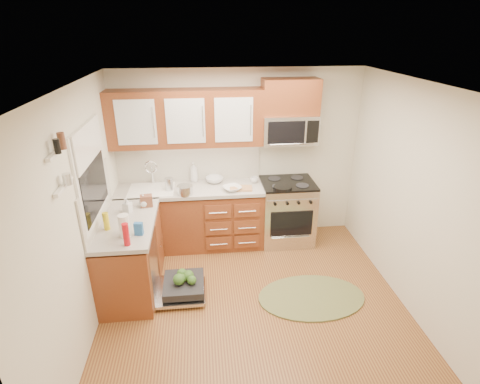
{
  "coord_description": "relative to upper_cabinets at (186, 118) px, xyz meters",
  "views": [
    {
      "loc": [
        -0.54,
        -3.42,
        3.0
      ],
      "look_at": [
        -0.08,
        0.85,
        1.09
      ],
      "focal_mm": 28.0,
      "sensor_mm": 36.0,
      "label": 1
    }
  ],
  "objects": [
    {
      "name": "wall_left",
      "position": [
        -1.02,
        -1.57,
        -0.62
      ],
      "size": [
        0.04,
        3.5,
        2.5
      ],
      "primitive_type": "cube",
      "color": "beige",
      "rests_on": "ground"
    },
    {
      "name": "paper_towel_roll",
      "position": [
        -0.66,
        -1.39,
        -0.82
      ],
      "size": [
        0.13,
        0.13,
        0.26
      ],
      "primitive_type": "cylinder",
      "rotation": [
        0.0,
        0.0,
        -0.09
      ],
      "color": "white",
      "rests_on": "countertop_left"
    },
    {
      "name": "floor",
      "position": [
        0.73,
        -1.57,
        -1.88
      ],
      "size": [
        3.5,
        3.5,
        0.0
      ],
      "primitive_type": "plane",
      "color": "brown",
      "rests_on": "ground"
    },
    {
      "name": "red_bottle",
      "position": [
        -0.62,
        -1.57,
        -0.83
      ],
      "size": [
        0.08,
        0.08,
        0.25
      ],
      "primitive_type": "cylinder",
      "rotation": [
        0.0,
        0.0,
        0.17
      ],
      "color": "#B30E17",
      "rests_on": "countertop_left"
    },
    {
      "name": "wooden_box",
      "position": [
        -0.52,
        -0.67,
        -0.88
      ],
      "size": [
        0.16,
        0.12,
        0.15
      ],
      "primitive_type": "cube",
      "rotation": [
        0.0,
        0.0,
        0.13
      ],
      "color": "brown",
      "rests_on": "countertop_left"
    },
    {
      "name": "soap_bottle_b",
      "position": [
        -0.73,
        -0.82,
        -0.85
      ],
      "size": [
        0.12,
        0.12,
        0.2
      ],
      "primitive_type": "imported",
      "rotation": [
        0.0,
        0.0,
        -0.43
      ],
      "color": "#999999",
      "rests_on": "countertop_left"
    },
    {
      "name": "base_cabinet_left",
      "position": [
        -0.72,
        -1.05,
        -1.45
      ],
      "size": [
        0.6,
        1.25,
        0.85
      ],
      "primitive_type": "cube",
      "color": "maroon",
      "rests_on": "ground"
    },
    {
      "name": "wall_back",
      "position": [
        0.73,
        0.18,
        -0.62
      ],
      "size": [
        3.5,
        0.04,
        2.5
      ],
      "primitive_type": "cube",
      "color": "beige",
      "rests_on": "ground"
    },
    {
      "name": "base_cabinet_back",
      "position": [
        0.0,
        -0.12,
        -1.45
      ],
      "size": [
        2.05,
        0.6,
        0.85
      ],
      "primitive_type": "cube",
      "color": "maroon",
      "rests_on": "ground"
    },
    {
      "name": "microwave",
      "position": [
        1.41,
        -0.02,
        -0.18
      ],
      "size": [
        0.76,
        0.38,
        0.4
      ],
      "primitive_type": null,
      "color": "silver",
      "rests_on": "ground"
    },
    {
      "name": "rug",
      "position": [
        1.43,
        -1.51,
        -1.86
      ],
      "size": [
        1.5,
        1.23,
        0.02
      ],
      "primitive_type": null,
      "rotation": [
        0.0,
        0.0,
        -0.35
      ],
      "color": "#62653A",
      "rests_on": "ground"
    },
    {
      "name": "countertop_left",
      "position": [
        -0.71,
        -1.05,
        -0.97
      ],
      "size": [
        0.64,
        1.27,
        0.05
      ],
      "primitive_type": "cube",
      "color": "#A49E96",
      "rests_on": "base_cabinet_left"
    },
    {
      "name": "range",
      "position": [
        1.41,
        -0.15,
        -1.4
      ],
      "size": [
        0.76,
        0.64,
        0.95
      ],
      "primitive_type": null,
      "color": "silver",
      "rests_on": "ground"
    },
    {
      "name": "dishwasher",
      "position": [
        -0.13,
        -1.27,
        -1.77
      ],
      "size": [
        0.7,
        0.6,
        0.2
      ],
      "primitive_type": null,
      "color": "silver",
      "rests_on": "ground"
    },
    {
      "name": "window",
      "position": [
        -1.01,
        -1.07,
        -0.32
      ],
      "size": [
        0.03,
        1.05,
        1.05
      ],
      "primitive_type": null,
      "color": "white",
      "rests_on": "ground"
    },
    {
      "name": "soap_bottle_a",
      "position": [
        0.06,
        0.1,
        -0.8
      ],
      "size": [
        0.12,
        0.12,
        0.29
      ],
      "primitive_type": "imported",
      "rotation": [
        0.0,
        0.0,
        -0.11
      ],
      "color": "#999999",
      "rests_on": "countertop_back"
    },
    {
      "name": "blue_carton",
      "position": [
        -0.52,
        -1.37,
        -0.88
      ],
      "size": [
        0.1,
        0.07,
        0.14
      ],
      "primitive_type": "cube",
      "rotation": [
        0.0,
        0.0,
        -0.15
      ],
      "color": "#225B9E",
      "rests_on": "countertop_left"
    },
    {
      "name": "cup",
      "position": [
        0.93,
        -0.05,
        -0.91
      ],
      "size": [
        0.14,
        0.14,
        0.09
      ],
      "primitive_type": "imported",
      "rotation": [
        0.0,
        0.0,
        -0.4
      ],
      "color": "#999999",
      "rests_on": "countertop_back"
    },
    {
      "name": "cutting_board",
      "position": [
        0.71,
        -0.26,
        -0.94
      ],
      "size": [
        0.33,
        0.23,
        0.02
      ],
      "primitive_type": "cube",
      "rotation": [
        0.0,
        0.0,
        -0.1
      ],
      "color": "#9D6E47",
      "rests_on": "countertop_back"
    },
    {
      "name": "stock_pot",
      "position": [
        -0.06,
        -0.35,
        -0.89
      ],
      "size": [
        0.26,
        0.26,
        0.13
      ],
      "primitive_type": "cylinder",
      "rotation": [
        0.0,
        0.0,
        -0.29
      ],
      "color": "silver",
      "rests_on": "countertop_back"
    },
    {
      "name": "bowl_a",
      "position": [
        0.59,
        -0.29,
        -0.92
      ],
      "size": [
        0.31,
        0.31,
        0.06
      ],
      "primitive_type": "imported",
      "rotation": [
        0.0,
        0.0,
        0.38
      ],
      "color": "#999999",
      "rests_on": "countertop_back"
    },
    {
      "name": "countertop_back",
      "position": [
        0.0,
        -0.14,
        -0.97
      ],
      "size": [
        2.07,
        0.64,
        0.05
      ],
      "primitive_type": "cube",
      "color": "#A49E96",
      "rests_on": "base_cabinet_back"
    },
    {
      "name": "canister",
      "position": [
        -0.27,
        -0.19,
        -0.86
      ],
      "size": [
        0.12,
        0.12,
        0.18
      ],
      "primitive_type": "cylinder",
      "rotation": [
        0.0,
        0.0,
        -0.05
      ],
      "color": "silver",
      "rests_on": "countertop_back"
    },
    {
      "name": "bowl_b",
      "position": [
        0.36,
        0.03,
        -0.91
      ],
      "size": [
        0.27,
        0.27,
        0.08
      ],
      "primitive_type": "imported",
      "rotation": [
        0.0,
        0.0,
        0.06
      ],
      "color": "#999999",
      "rests_on": "countertop_back"
    },
    {
      "name": "soap_bottle_c",
      "position": [
        -0.56,
        -0.68,
        -0.87
      ],
      "size": [
        0.13,
        0.13,
        0.16
      ],
      "primitive_type": "imported",
      "rotation": [
        0.0,
        0.0,
        0.06
      ],
      "color": "#999999",
      "rests_on": "countertop_left"
    },
    {
      "name": "shelf_lower",
      "position": [
        -0.99,
        -1.92,
        -0.12
      ],
      "size": [
        0.04,
        0.4,
        0.03
      ],
      "primitive_type": "cube",
      "color": "white",
      "rests_on": "ground"
    },
    {
      "name": "ceiling",
      "position": [
        0.73,
        -1.57,
        0.62
      ],
      "size": [
        3.5,
        3.5,
        0.0
      ],
      "primitive_type": "plane",
      "rotation": [
        3.14,
        0.0,
        0.0
      ],
      "color": "white",
      "rests_on": "ground"
    },
    {
      "name": "skillet",
      "position": [
        1.27,
        -0.4,
        -0.9
      ],
      "size": [
        0.32,
        0.32,
        0.05
      ],
      "primitive_type": "cylinder",
      "rotation": [
        0.0,
        0.0,
        0.36
      ],
      "color": "black",
      "rests_on": "range"
    },
    {
      "name": "sink",
      "position": [
        -0.52,
        -0.16,
        -1.07
      ],
      "size": [
        0.62,
        0.5,
        0.26
      ],
      "primitive_type": null,
      "color": "white",
      "rests_on": "ground"
    },
    {
      "name": "upper_cabinets",
      "position": [
        0.0,
        0.0,
        0.0
      ],
      "size": [
        2.05,
        0.35,
        0.75
      ],
      "primitive_type": null,
      "color": "maroon",
      "rests_on": "ground"
    },
    {
      "name": "backsplash_left",
      "position": [
        -1.01,
        -1.05,
        -0.67
      ],
      "size": [
        0.02,
        1.25,
        0.57
      ],
      "primitive_type": "cube",
      "color": "#BCB9A8",
      "rests_on": "ground"
    },
    {
      "name": "wall_right",
      "position": [
        2.48,
        -1.57,
        -0.62
      ],
      "size": [
        0.04,
        3.5,
        2.5
      ],
      "primitive_type": "cube",
      "color": "beige",
      "rests_on": "ground"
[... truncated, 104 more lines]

